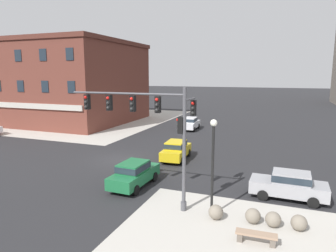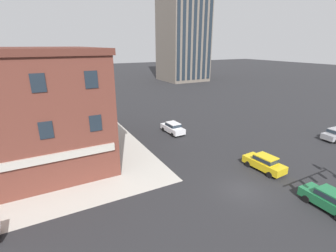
% 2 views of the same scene
% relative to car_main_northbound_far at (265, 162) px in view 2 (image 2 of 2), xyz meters
% --- Properties ---
extents(ground_plane, '(320.00, 320.00, 0.00)m').
position_rel_car_main_northbound_far_xyz_m(ground_plane, '(-4.71, -1.81, -0.92)').
color(ground_plane, '#262628').
extents(sidewalk_far_corner, '(32.00, 32.00, 0.02)m').
position_rel_car_main_northbound_far_xyz_m(sidewalk_far_corner, '(-24.71, 18.19, -0.92)').
color(sidewalk_far_corner, '#B7B2A8').
rests_on(sidewalk_far_corner, ground).
extents(car_main_northbound_far, '(2.12, 4.51, 1.68)m').
position_rel_car_main_northbound_far_xyz_m(car_main_northbound_far, '(0.00, 0.00, 0.00)').
color(car_main_northbound_far, gold).
rests_on(car_main_northbound_far, ground).
extents(car_main_southbound_far, '(2.04, 4.48, 1.68)m').
position_rel_car_main_northbound_far_xyz_m(car_main_southbound_far, '(-2.99, 14.50, 0.00)').
color(car_main_southbound_far, silver).
rests_on(car_main_southbound_far, ground).
extents(car_parked_curb, '(2.01, 4.46, 1.68)m').
position_rel_car_main_northbound_far_xyz_m(car_parked_curb, '(-0.52, -7.05, 0.00)').
color(car_parked_curb, '#1E6B3D').
rests_on(car_parked_curb, ground).
extents(residential_tower_skyline_right, '(14.82, 15.42, 53.93)m').
position_rel_car_main_northbound_far_xyz_m(residential_tower_skyline_right, '(28.28, 63.35, 26.07)').
color(residential_tower_skyline_right, '#70665B').
rests_on(residential_tower_skyline_right, ground).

